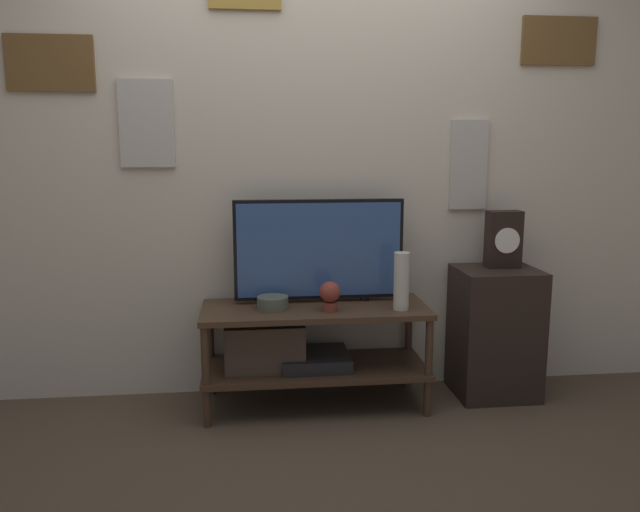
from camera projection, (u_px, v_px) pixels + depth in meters
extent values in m
plane|color=#4C3D2D|center=(321.00, 427.00, 3.12)|extent=(12.00, 12.00, 0.00)
cube|color=beige|center=(309.00, 153.00, 3.43)|extent=(6.40, 0.06, 2.70)
cube|color=#B7B2A8|center=(147.00, 124.00, 3.27)|extent=(0.28, 0.02, 0.45)
cube|color=#2D2D33|center=(146.00, 123.00, 3.26)|extent=(0.25, 0.01, 0.42)
cube|color=brown|center=(559.00, 41.00, 3.44)|extent=(0.43, 0.02, 0.26)
cube|color=#BCB299|center=(560.00, 41.00, 3.43)|extent=(0.39, 0.01, 0.22)
cube|color=#B7B2A8|center=(468.00, 165.00, 3.50)|extent=(0.21, 0.02, 0.50)
cube|color=beige|center=(469.00, 165.00, 3.49)|extent=(0.18, 0.01, 0.46)
cube|color=brown|center=(50.00, 63.00, 3.16)|extent=(0.44, 0.02, 0.28)
cube|color=#BCB299|center=(50.00, 63.00, 3.15)|extent=(0.40, 0.01, 0.25)
cube|color=#422D1E|center=(315.00, 310.00, 3.30)|extent=(1.19, 0.47, 0.03)
cube|color=#422D1E|center=(315.00, 368.00, 3.35)|extent=(1.19, 0.47, 0.03)
cylinder|color=#422D1E|center=(206.00, 375.00, 3.08)|extent=(0.04, 0.04, 0.55)
cylinder|color=#422D1E|center=(428.00, 365.00, 3.20)|extent=(0.04, 0.04, 0.55)
cylinder|color=#422D1E|center=(211.00, 348.00, 3.48)|extent=(0.04, 0.04, 0.55)
cylinder|color=#422D1E|center=(408.00, 341.00, 3.61)|extent=(0.04, 0.04, 0.55)
cube|color=black|center=(315.00, 359.00, 3.34)|extent=(0.36, 0.33, 0.07)
cube|color=#47382D|center=(265.00, 345.00, 3.30)|extent=(0.42, 0.26, 0.25)
cylinder|color=black|center=(273.00, 301.00, 3.37)|extent=(0.05, 0.05, 0.02)
cylinder|color=black|center=(364.00, 299.00, 3.43)|extent=(0.05, 0.05, 0.02)
cube|color=black|center=(319.00, 249.00, 3.35)|extent=(0.91, 0.04, 0.54)
cube|color=#33518C|center=(319.00, 250.00, 3.33)|extent=(0.88, 0.01, 0.50)
cylinder|color=#4C5647|center=(273.00, 303.00, 3.24)|extent=(0.16, 0.16, 0.07)
cylinder|color=beige|center=(401.00, 281.00, 3.21)|extent=(0.08, 0.08, 0.30)
cylinder|color=brown|center=(330.00, 306.00, 3.21)|extent=(0.08, 0.08, 0.05)
sphere|color=brown|center=(330.00, 292.00, 3.20)|extent=(0.11, 0.11, 0.11)
cube|color=black|center=(495.00, 332.00, 3.48)|extent=(0.44, 0.39, 0.72)
cube|color=black|center=(503.00, 239.00, 3.44)|extent=(0.19, 0.10, 0.31)
cylinder|color=white|center=(507.00, 241.00, 3.39)|extent=(0.14, 0.01, 0.14)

